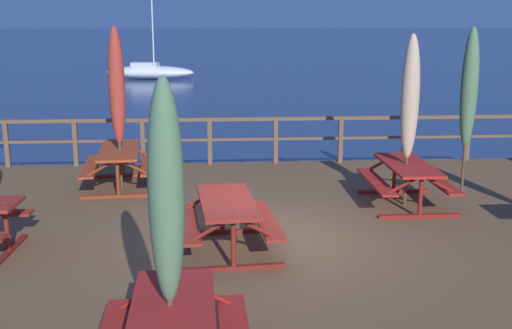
% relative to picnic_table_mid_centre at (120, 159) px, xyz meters
% --- Properties ---
extents(ground_plane, '(600.00, 600.00, 0.00)m').
position_rel_picnic_table_mid_centre_xyz_m(ground_plane, '(2.56, -3.35, -1.20)').
color(ground_plane, navy).
extents(wooden_deck, '(14.08, 10.85, 0.64)m').
position_rel_picnic_table_mid_centre_xyz_m(wooden_deck, '(2.56, -3.35, -0.88)').
color(wooden_deck, brown).
rests_on(wooden_deck, ground).
extents(railing_waterside_far, '(13.88, 0.10, 1.09)m').
position_rel_picnic_table_mid_centre_xyz_m(railing_waterside_far, '(2.56, 1.92, 0.18)').
color(railing_waterside_far, brown).
rests_on(railing_waterside_far, wooden_deck).
extents(picnic_table_mid_centre, '(1.57, 2.10, 0.78)m').
position_rel_picnic_table_mid_centre_xyz_m(picnic_table_mid_centre, '(0.00, 0.00, 0.00)').
color(picnic_table_mid_centre, '#993819').
rests_on(picnic_table_mid_centre, wooden_deck).
extents(picnic_table_front_right, '(1.55, 1.96, 0.78)m').
position_rel_picnic_table_mid_centre_xyz_m(picnic_table_front_right, '(2.06, -3.75, -0.00)').
color(picnic_table_front_right, maroon).
rests_on(picnic_table_front_right, wooden_deck).
extents(picnic_table_mid_right, '(1.41, 1.94, 0.78)m').
position_rel_picnic_table_mid_centre_xyz_m(picnic_table_mid_right, '(5.35, -1.63, -0.00)').
color(picnic_table_mid_right, maroon).
rests_on(picnic_table_mid_right, wooden_deck).
extents(picnic_table_back_right, '(1.44, 1.72, 0.78)m').
position_rel_picnic_table_mid_centre_xyz_m(picnic_table_back_right, '(1.49, -7.13, -0.01)').
color(picnic_table_back_right, maroon).
rests_on(picnic_table_back_right, wooden_deck).
extents(patio_umbrella_tall_back_right, '(0.32, 0.32, 3.18)m').
position_rel_picnic_table_mid_centre_xyz_m(patio_umbrella_tall_back_right, '(0.03, -0.07, 1.46)').
color(patio_umbrella_tall_back_right, '#4C3828').
rests_on(patio_umbrella_tall_back_right, wooden_deck).
extents(patio_umbrella_short_back, '(0.32, 0.32, 3.17)m').
position_rel_picnic_table_mid_centre_xyz_m(patio_umbrella_short_back, '(6.72, -0.83, 1.45)').
color(patio_umbrella_short_back, '#4C3828').
rests_on(patio_umbrella_short_back, wooden_deck).
extents(patio_umbrella_tall_mid_right, '(0.32, 0.32, 3.06)m').
position_rel_picnic_table_mid_centre_xyz_m(patio_umbrella_tall_mid_right, '(5.33, -1.63, 1.38)').
color(patio_umbrella_tall_mid_right, '#4C3828').
rests_on(patio_umbrella_tall_mid_right, wooden_deck).
extents(patio_umbrella_tall_back_left, '(0.32, 0.32, 2.83)m').
position_rel_picnic_table_mid_centre_xyz_m(patio_umbrella_tall_back_left, '(1.47, -7.10, 1.24)').
color(patio_umbrella_tall_back_left, '#4C3828').
rests_on(patio_umbrella_tall_back_left, wooden_deck).
extents(sailboat_distant, '(6.16, 2.42, 7.72)m').
position_rel_picnic_table_mid_centre_xyz_m(sailboat_distant, '(-2.40, 30.98, -0.69)').
color(sailboat_distant, silver).
rests_on(sailboat_distant, ground).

